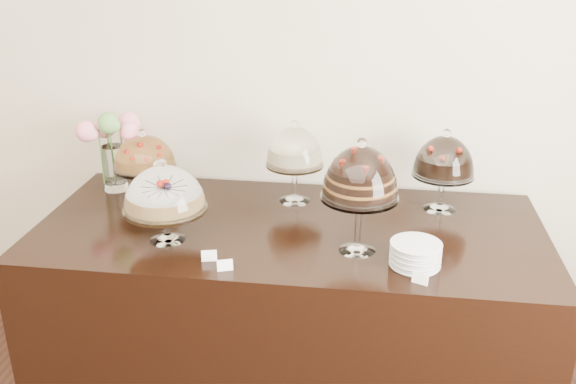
# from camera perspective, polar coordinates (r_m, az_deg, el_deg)

# --- Properties ---
(wall_back) EXTENTS (5.00, 0.04, 3.00)m
(wall_back) POSITION_cam_1_polar(r_m,az_deg,el_deg) (3.17, -2.73, 11.44)
(wall_back) COLOR beige
(wall_back) RESTS_ON ground
(display_counter) EXTENTS (2.20, 1.00, 0.90)m
(display_counter) POSITION_cam_1_polar(r_m,az_deg,el_deg) (3.02, 0.13, -10.74)
(display_counter) COLOR black
(display_counter) RESTS_ON ground
(cake_stand_sugar_sponge) EXTENTS (0.35, 0.35, 0.36)m
(cake_stand_sugar_sponge) POSITION_cam_1_polar(r_m,az_deg,el_deg) (2.64, -10.95, -0.04)
(cake_stand_sugar_sponge) COLOR white
(cake_stand_sugar_sponge) RESTS_ON display_counter
(cake_stand_choco_layer) EXTENTS (0.31, 0.31, 0.47)m
(cake_stand_choco_layer) POSITION_cam_1_polar(r_m,az_deg,el_deg) (2.48, 6.44, 1.33)
(cake_stand_choco_layer) COLOR white
(cake_stand_choco_layer) RESTS_ON display_counter
(cake_stand_cheesecake) EXTENTS (0.27, 0.27, 0.40)m
(cake_stand_cheesecake) POSITION_cam_1_polar(r_m,az_deg,el_deg) (2.96, 0.60, 3.73)
(cake_stand_cheesecake) COLOR white
(cake_stand_cheesecake) RESTS_ON display_counter
(cake_stand_dark_choco) EXTENTS (0.28, 0.28, 0.38)m
(cake_stand_dark_choco) POSITION_cam_1_polar(r_m,az_deg,el_deg) (2.96, 13.71, 2.78)
(cake_stand_dark_choco) COLOR white
(cake_stand_dark_choco) RESTS_ON display_counter
(cake_stand_fruit_tart) EXTENTS (0.30, 0.30, 0.33)m
(cake_stand_fruit_tart) POSITION_cam_1_polar(r_m,az_deg,el_deg) (3.13, -12.66, 3.22)
(cake_stand_fruit_tart) COLOR white
(cake_stand_fruit_tart) RESTS_ON display_counter
(flower_vase) EXTENTS (0.29, 0.29, 0.41)m
(flower_vase) POSITION_cam_1_polar(r_m,az_deg,el_deg) (3.23, -15.33, 4.36)
(flower_vase) COLOR white
(flower_vase) RESTS_ON display_counter
(plate_stack) EXTENTS (0.19, 0.19, 0.09)m
(plate_stack) POSITION_cam_1_polar(r_m,az_deg,el_deg) (2.51, 11.26, -5.46)
(plate_stack) COLOR silver
(plate_stack) RESTS_ON display_counter
(price_card_left) EXTENTS (0.06, 0.03, 0.04)m
(price_card_left) POSITION_cam_1_polar(r_m,az_deg,el_deg) (2.45, -5.63, -6.50)
(price_card_left) COLOR white
(price_card_left) RESTS_ON display_counter
(price_card_right) EXTENTS (0.06, 0.04, 0.04)m
(price_card_right) POSITION_cam_1_polar(r_m,az_deg,el_deg) (2.41, 11.67, -7.51)
(price_card_right) COLOR white
(price_card_right) RESTS_ON display_counter
(price_card_extra) EXTENTS (0.06, 0.03, 0.04)m
(price_card_extra) POSITION_cam_1_polar(r_m,az_deg,el_deg) (2.53, -7.02, -5.65)
(price_card_extra) COLOR white
(price_card_extra) RESTS_ON display_counter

